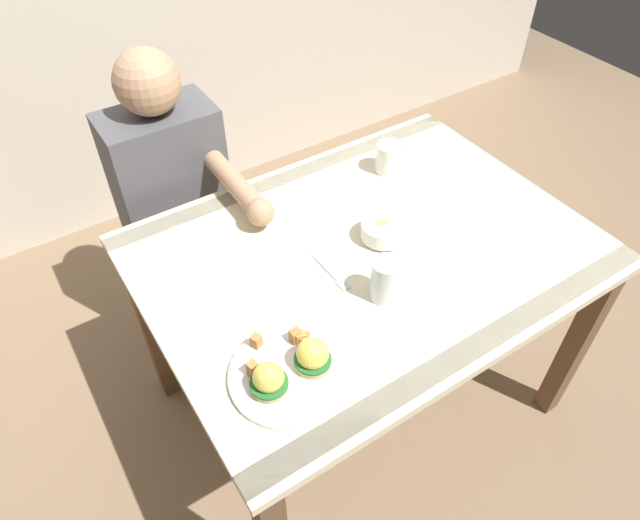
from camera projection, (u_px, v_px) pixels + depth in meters
ground_plane at (356, 395)px, 2.07m from camera, size 6.00×6.00×0.00m
dining_table at (366, 275)px, 1.62m from camera, size 1.20×0.90×0.74m
eggs_benedict_plate at (290, 370)px, 1.24m from camera, size 0.27×0.27×0.09m
fruit_bowl at (382, 231)px, 1.55m from camera, size 0.12×0.12×0.06m
coffee_mug at (389, 157)px, 1.77m from camera, size 0.11×0.08×0.09m
fork at (332, 273)px, 1.48m from camera, size 0.03×0.16×0.00m
water_glass_near at (385, 282)px, 1.39m from camera, size 0.07×0.07×0.12m
diner_person at (177, 198)px, 1.84m from camera, size 0.34×0.54×1.14m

